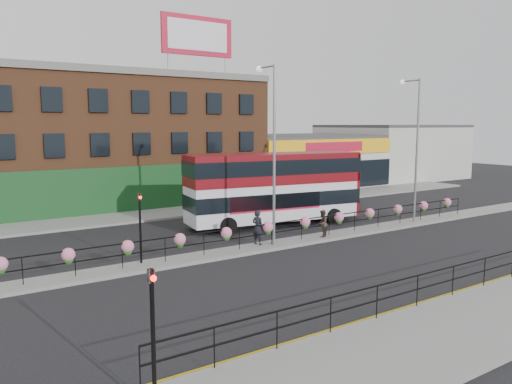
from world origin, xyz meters
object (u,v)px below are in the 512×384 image
car (335,200)px  lamp_column_east (414,138)px  pedestrian_a (258,227)px  lamp_column_west (272,139)px  double_decker_bus (275,181)px  pedestrian_b (322,223)px

car → lamp_column_east: bearing=170.1°
pedestrian_a → lamp_column_west: size_ratio=0.20×
double_decker_bus → pedestrian_b: double_decker_bus is taller
pedestrian_b → lamp_column_west: lamp_column_west is taller
double_decker_bus → pedestrian_a: size_ratio=6.38×
pedestrian_b → pedestrian_a: bearing=-43.4°
car → double_decker_bus: bearing=90.2°
lamp_column_west → lamp_column_east: 11.09m
car → pedestrian_b: size_ratio=3.22×
pedestrian_a → lamp_column_east: 12.59m
double_decker_bus → pedestrian_b: bearing=-91.7°
pedestrian_a → pedestrian_b: bearing=-118.0°
pedestrian_b → lamp_column_east: bearing=145.6°
car → lamp_column_west: 13.20m
car → lamp_column_west: size_ratio=0.53×
car → pedestrian_a: pedestrian_a is taller
pedestrian_a → lamp_column_west: bearing=-132.1°
pedestrian_b → lamp_column_west: bearing=-40.4°
pedestrian_a → pedestrian_b: (3.99, -0.52, -0.15)m
double_decker_bus → lamp_column_east: 9.27m
double_decker_bus → lamp_column_west: lamp_column_west is taller
double_decker_bus → pedestrian_b: (-0.14, -4.71, -1.90)m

